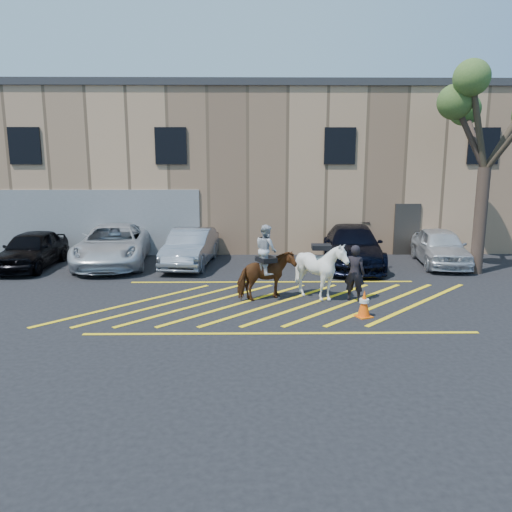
{
  "coord_description": "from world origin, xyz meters",
  "views": [
    {
      "loc": [
        -0.77,
        -14.14,
        4.16
      ],
      "look_at": [
        -0.57,
        0.2,
        1.3
      ],
      "focal_mm": 35.0,
      "sensor_mm": 36.0,
      "label": 1
    }
  ],
  "objects_px": {
    "mounted_bay": "(266,270)",
    "car_white_pickup": "(113,245)",
    "saddled_white": "(321,270)",
    "tree": "(489,111)",
    "car_black_suv": "(32,249)",
    "car_white_suv": "(440,247)",
    "handler": "(354,273)",
    "car_blue_suv": "(352,246)",
    "car_silver_sedan": "(191,247)",
    "traffic_cone": "(364,304)"
  },
  "relations": [
    {
      "from": "car_black_suv",
      "to": "car_blue_suv",
      "type": "xyz_separation_m",
      "value": [
        12.27,
        0.26,
        0.05
      ]
    },
    {
      "from": "traffic_cone",
      "to": "car_white_suv",
      "type": "bearing_deg",
      "value": 55.54
    },
    {
      "from": "car_black_suv",
      "to": "car_white_pickup",
      "type": "xyz_separation_m",
      "value": [
        2.93,
        0.61,
        0.07
      ]
    },
    {
      "from": "car_blue_suv",
      "to": "mounted_bay",
      "type": "xyz_separation_m",
      "value": [
        -3.51,
        -4.7,
        0.15
      ]
    },
    {
      "from": "saddled_white",
      "to": "traffic_cone",
      "type": "distance_m",
      "value": 1.98
    },
    {
      "from": "car_blue_suv",
      "to": "saddled_white",
      "type": "xyz_separation_m",
      "value": [
        -1.9,
        -4.69,
        0.13
      ]
    },
    {
      "from": "car_blue_suv",
      "to": "car_white_suv",
      "type": "relative_size",
      "value": 1.26
    },
    {
      "from": "car_black_suv",
      "to": "car_white_pickup",
      "type": "height_order",
      "value": "car_white_pickup"
    },
    {
      "from": "car_white_pickup",
      "to": "mounted_bay",
      "type": "xyz_separation_m",
      "value": [
        5.82,
        -5.05,
        0.13
      ]
    },
    {
      "from": "mounted_bay",
      "to": "tree",
      "type": "height_order",
      "value": "tree"
    },
    {
      "from": "car_white_pickup",
      "to": "saddled_white",
      "type": "distance_m",
      "value": 8.98
    },
    {
      "from": "traffic_cone",
      "to": "tree",
      "type": "height_order",
      "value": "tree"
    },
    {
      "from": "car_silver_sedan",
      "to": "tree",
      "type": "bearing_deg",
      "value": -1.57
    },
    {
      "from": "car_black_suv",
      "to": "tree",
      "type": "height_order",
      "value": "tree"
    },
    {
      "from": "car_blue_suv",
      "to": "car_white_suv",
      "type": "bearing_deg",
      "value": 8.15
    },
    {
      "from": "car_silver_sedan",
      "to": "saddled_white",
      "type": "bearing_deg",
      "value": -41.17
    },
    {
      "from": "saddled_white",
      "to": "tree",
      "type": "relative_size",
      "value": 0.24
    },
    {
      "from": "car_black_suv",
      "to": "traffic_cone",
      "type": "distance_m",
      "value": 12.84
    },
    {
      "from": "saddled_white",
      "to": "car_white_suv",
      "type": "bearing_deg",
      "value": 41.81
    },
    {
      "from": "mounted_bay",
      "to": "tree",
      "type": "xyz_separation_m",
      "value": [
        7.74,
        3.33,
        4.79
      ]
    },
    {
      "from": "car_white_pickup",
      "to": "car_silver_sedan",
      "type": "height_order",
      "value": "car_white_pickup"
    },
    {
      "from": "car_silver_sedan",
      "to": "car_white_suv",
      "type": "xyz_separation_m",
      "value": [
        9.73,
        0.03,
        -0.0
      ]
    },
    {
      "from": "car_white_pickup",
      "to": "car_blue_suv",
      "type": "bearing_deg",
      "value": -8.49
    },
    {
      "from": "handler",
      "to": "traffic_cone",
      "type": "xyz_separation_m",
      "value": [
        -0.05,
        -1.55,
        -0.47
      ]
    },
    {
      "from": "handler",
      "to": "tree",
      "type": "bearing_deg",
      "value": -122.71
    },
    {
      "from": "car_black_suv",
      "to": "handler",
      "type": "relative_size",
      "value": 2.5
    },
    {
      "from": "car_white_suv",
      "to": "saddled_white",
      "type": "xyz_separation_m",
      "value": [
        -5.36,
        -4.79,
        0.18
      ]
    },
    {
      "from": "handler",
      "to": "car_white_pickup",
      "type": "bearing_deg",
      "value": -8.03
    },
    {
      "from": "car_black_suv",
      "to": "mounted_bay",
      "type": "bearing_deg",
      "value": -27.22
    },
    {
      "from": "mounted_bay",
      "to": "car_white_pickup",
      "type": "bearing_deg",
      "value": 139.06
    },
    {
      "from": "car_white_suv",
      "to": "car_black_suv",
      "type": "bearing_deg",
      "value": -171.64
    },
    {
      "from": "car_white_pickup",
      "to": "traffic_cone",
      "type": "distance_m",
      "value": 10.73
    },
    {
      "from": "car_white_pickup",
      "to": "handler",
      "type": "height_order",
      "value": "handler"
    },
    {
      "from": "car_black_suv",
      "to": "car_white_suv",
      "type": "xyz_separation_m",
      "value": [
        15.72,
        0.35,
        0.0
      ]
    },
    {
      "from": "car_white_suv",
      "to": "tree",
      "type": "xyz_separation_m",
      "value": [
        0.78,
        -1.47,
        4.98
      ]
    },
    {
      "from": "handler",
      "to": "saddled_white",
      "type": "bearing_deg",
      "value": 16.32
    },
    {
      "from": "car_blue_suv",
      "to": "traffic_cone",
      "type": "bearing_deg",
      "value": -92.22
    },
    {
      "from": "car_white_pickup",
      "to": "saddled_white",
      "type": "xyz_separation_m",
      "value": [
        7.43,
        -5.04,
        0.12
      ]
    },
    {
      "from": "car_white_pickup",
      "to": "saddled_white",
      "type": "height_order",
      "value": "saddled_white"
    },
    {
      "from": "car_white_pickup",
      "to": "saddled_white",
      "type": "relative_size",
      "value": 3.14
    },
    {
      "from": "saddled_white",
      "to": "handler",
      "type": "bearing_deg",
      "value": -7.24
    },
    {
      "from": "car_white_pickup",
      "to": "car_white_suv",
      "type": "height_order",
      "value": "car_white_pickup"
    },
    {
      "from": "car_blue_suv",
      "to": "mounted_bay",
      "type": "relative_size",
      "value": 2.33
    },
    {
      "from": "car_silver_sedan",
      "to": "handler",
      "type": "distance_m",
      "value": 7.24
    },
    {
      "from": "car_white_pickup",
      "to": "mounted_bay",
      "type": "bearing_deg",
      "value": -47.27
    },
    {
      "from": "mounted_bay",
      "to": "saddled_white",
      "type": "distance_m",
      "value": 1.61
    },
    {
      "from": "car_white_suv",
      "to": "tree",
      "type": "relative_size",
      "value": 0.57
    },
    {
      "from": "mounted_bay",
      "to": "tree",
      "type": "distance_m",
      "value": 9.69
    },
    {
      "from": "car_white_pickup",
      "to": "tree",
      "type": "height_order",
      "value": "tree"
    },
    {
      "from": "car_white_pickup",
      "to": "car_silver_sedan",
      "type": "xyz_separation_m",
      "value": [
        3.06,
        -0.29,
        -0.06
      ]
    }
  ]
}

